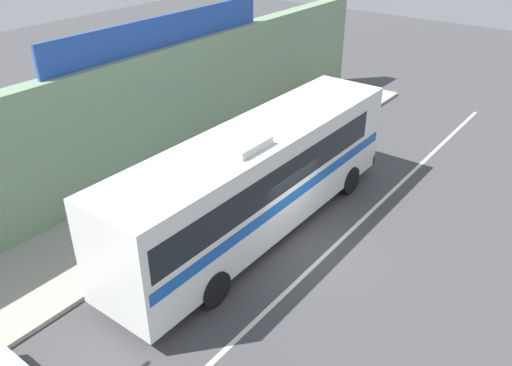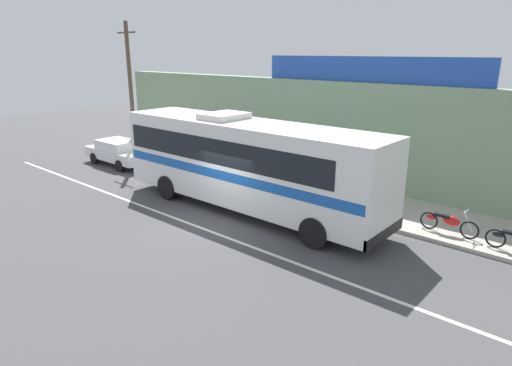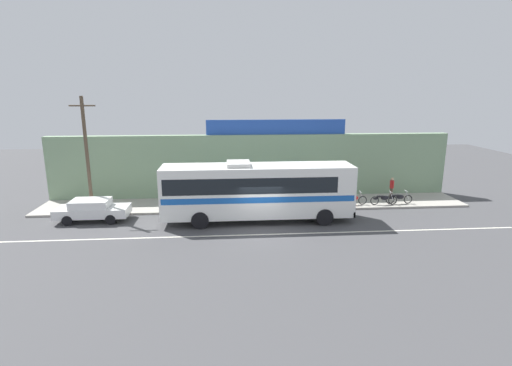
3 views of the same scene
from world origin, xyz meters
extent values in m
plane|color=#444447|center=(0.00, 0.00, 0.00)|extent=(70.00, 70.00, 0.00)
cube|color=#A8A399|center=(0.00, 5.20, 0.07)|extent=(30.00, 3.60, 0.14)
cube|color=gray|center=(0.00, 7.35, 2.40)|extent=(30.00, 0.70, 4.80)
cube|color=#234CAD|center=(1.78, 7.35, 5.35)|extent=(10.43, 0.12, 1.10)
cube|color=silver|center=(0.00, -0.80, 0.00)|extent=(30.00, 0.14, 0.01)
cube|color=white|center=(-0.10, 1.66, 1.99)|extent=(11.71, 2.49, 3.10)
cube|color=black|center=(-0.57, 1.66, 2.54)|extent=(10.31, 2.51, 0.96)
cube|color=#1956B2|center=(-0.10, 1.66, 1.69)|extent=(11.48, 2.51, 0.36)
cube|color=black|center=(5.73, 1.66, 2.44)|extent=(0.04, 2.24, 1.40)
cube|color=black|center=(5.72, 1.66, 0.62)|extent=(0.12, 2.49, 0.36)
cube|color=silver|center=(-1.27, 1.66, 3.66)|extent=(1.40, 1.75, 0.24)
cylinder|color=black|center=(3.88, 2.81, 0.52)|extent=(1.04, 0.32, 1.04)
cylinder|color=black|center=(3.88, 0.50, 0.52)|extent=(1.04, 0.32, 1.04)
cylinder|color=black|center=(-3.61, 2.81, 0.52)|extent=(1.04, 0.32, 1.04)
cylinder|color=black|center=(-3.61, 0.50, 0.52)|extent=(1.04, 0.32, 1.04)
torus|color=black|center=(7.55, 4.16, 0.45)|extent=(0.62, 0.06, 0.62)
torus|color=black|center=(6.22, 4.16, 0.45)|extent=(0.62, 0.06, 0.62)
cylinder|color=silver|center=(7.47, 4.16, 0.75)|extent=(0.34, 0.04, 0.65)
cylinder|color=silver|center=(7.37, 4.16, 1.07)|extent=(0.03, 0.56, 0.03)
ellipsoid|color=red|center=(6.95, 4.16, 0.63)|extent=(0.56, 0.22, 0.34)
cube|color=black|center=(6.65, 4.16, 0.75)|extent=(0.52, 0.20, 0.10)
ellipsoid|color=red|center=(6.28, 4.16, 0.59)|extent=(0.36, 0.14, 0.16)
torus|color=black|center=(4.70, 4.02, 0.45)|extent=(0.62, 0.06, 0.62)
torus|color=black|center=(3.47, 4.02, 0.45)|extent=(0.62, 0.06, 0.62)
cylinder|color=silver|center=(4.62, 4.02, 0.75)|extent=(0.34, 0.04, 0.65)
cylinder|color=silver|center=(4.52, 4.02, 1.07)|extent=(0.03, 0.56, 0.03)
ellipsoid|color=#237F38|center=(4.15, 4.02, 0.63)|extent=(0.56, 0.22, 0.34)
cube|color=black|center=(3.87, 4.02, 0.75)|extent=(0.52, 0.20, 0.10)
ellipsoid|color=#237F38|center=(3.53, 4.02, 0.59)|extent=(0.36, 0.14, 0.16)
torus|color=black|center=(9.68, 4.00, 0.45)|extent=(0.62, 0.06, 0.62)
torus|color=black|center=(8.37, 4.00, 0.45)|extent=(0.62, 0.06, 0.62)
cylinder|color=silver|center=(9.60, 4.00, 0.75)|extent=(0.34, 0.04, 0.65)
cylinder|color=silver|center=(9.50, 4.00, 1.07)|extent=(0.03, 0.56, 0.03)
ellipsoid|color=black|center=(9.09, 4.00, 0.63)|extent=(0.56, 0.22, 0.34)
cube|color=black|center=(8.79, 4.00, 0.75)|extent=(0.52, 0.20, 0.10)
ellipsoid|color=black|center=(8.43, 4.00, 0.59)|extent=(0.36, 0.14, 0.16)
torus|color=black|center=(10.88, 4.17, 0.45)|extent=(0.62, 0.06, 0.62)
torus|color=black|center=(9.56, 4.17, 0.45)|extent=(0.62, 0.06, 0.62)
cylinder|color=silver|center=(10.80, 4.17, 0.75)|extent=(0.34, 0.04, 0.65)
cylinder|color=silver|center=(10.70, 4.17, 1.07)|extent=(0.03, 0.56, 0.03)
ellipsoid|color=black|center=(10.29, 4.17, 0.63)|extent=(0.56, 0.22, 0.34)
cube|color=black|center=(9.98, 4.17, 0.75)|extent=(0.52, 0.20, 0.10)
ellipsoid|color=black|center=(9.62, 4.17, 0.59)|extent=(0.36, 0.14, 0.16)
cylinder|color=brown|center=(10.30, 5.80, 0.52)|extent=(0.13, 0.13, 0.76)
cylinder|color=brown|center=(10.30, 5.62, 0.52)|extent=(0.13, 0.13, 0.76)
cylinder|color=red|center=(10.30, 5.71, 1.18)|extent=(0.30, 0.30, 0.57)
sphere|color=tan|center=(10.30, 5.71, 1.60)|extent=(0.21, 0.21, 0.21)
cylinder|color=red|center=(10.30, 5.91, 1.21)|extent=(0.08, 0.08, 0.52)
cylinder|color=red|center=(10.30, 5.51, 1.21)|extent=(0.08, 0.08, 0.52)
cylinder|color=black|center=(3.07, 5.00, 0.53)|extent=(0.13, 0.13, 0.78)
cylinder|color=black|center=(3.07, 4.82, 0.53)|extent=(0.13, 0.13, 0.78)
cylinder|color=#23519E|center=(3.07, 4.91, 1.22)|extent=(0.30, 0.30, 0.59)
sphere|color=tan|center=(3.07, 4.91, 1.65)|extent=(0.21, 0.21, 0.21)
cylinder|color=#23519E|center=(3.07, 5.11, 1.25)|extent=(0.08, 0.08, 0.54)
cylinder|color=#23519E|center=(3.07, 4.71, 1.25)|extent=(0.08, 0.08, 0.54)
camera|label=1|loc=(-11.43, -6.84, 9.71)|focal=36.36mm
camera|label=2|loc=(11.06, -10.66, 6.15)|focal=30.98mm
camera|label=3|loc=(-2.04, -21.53, 7.96)|focal=27.25mm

